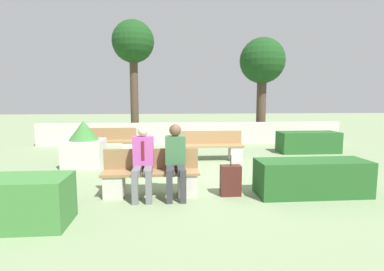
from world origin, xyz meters
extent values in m
plane|color=gray|center=(0.00, 0.00, 0.00)|extent=(60.00, 60.00, 0.00)
cube|color=beige|center=(0.00, 4.93, 0.44)|extent=(12.26, 0.30, 0.87)
cube|color=#937047|center=(-1.36, -1.54, 0.45)|extent=(1.83, 0.44, 0.05)
cube|color=#937047|center=(-1.36, -1.30, 0.67)|extent=(1.83, 0.04, 0.40)
cube|color=beige|center=(-2.05, -1.54, 0.21)|extent=(0.36, 0.40, 0.42)
cube|color=beige|center=(-0.67, -1.54, 0.21)|extent=(0.36, 0.40, 0.42)
cube|color=#937047|center=(-2.93, 2.80, 0.45)|extent=(1.69, 0.44, 0.05)
cube|color=#937047|center=(-2.93, 3.04, 0.67)|extent=(1.69, 0.04, 0.40)
cube|color=beige|center=(-3.54, 2.80, 0.21)|extent=(0.36, 0.40, 0.42)
cube|color=beige|center=(-2.31, 2.80, 0.21)|extent=(0.36, 0.40, 0.42)
cube|color=#937047|center=(0.27, 1.61, 0.45)|extent=(1.90, 0.44, 0.05)
cube|color=#937047|center=(0.27, 1.85, 0.67)|extent=(1.90, 0.04, 0.40)
cube|color=beige|center=(-0.45, 1.61, 0.21)|extent=(0.36, 0.40, 0.42)
cube|color=beige|center=(0.99, 1.61, 0.21)|extent=(0.36, 0.40, 0.42)
cube|color=slate|center=(-1.59, -1.75, 0.54)|extent=(0.14, 0.46, 0.13)
cube|color=slate|center=(-1.39, -1.75, 0.54)|extent=(0.14, 0.46, 0.13)
cube|color=slate|center=(-1.61, -1.98, 0.30)|extent=(0.11, 0.11, 0.60)
cube|color=slate|center=(-1.37, -1.98, 0.30)|extent=(0.11, 0.11, 0.60)
cube|color=#B74C9E|center=(-1.49, -1.51, 0.87)|extent=(0.38, 0.22, 0.54)
sphere|color=beige|center=(-1.49, -1.53, 1.24)|extent=(0.19, 0.19, 0.19)
cube|color=maroon|center=(-1.49, -1.63, 0.89)|extent=(0.06, 0.01, 0.35)
cube|color=#333338|center=(-0.99, -1.75, 0.54)|extent=(0.14, 0.46, 0.13)
cube|color=#333338|center=(-0.79, -1.75, 0.54)|extent=(0.14, 0.46, 0.13)
cube|color=#333338|center=(-1.01, -1.98, 0.30)|extent=(0.11, 0.11, 0.60)
cube|color=#333338|center=(-0.77, -1.98, 0.30)|extent=(0.11, 0.11, 0.60)
cube|color=#3D6B42|center=(-0.89, -1.51, 0.87)|extent=(0.38, 0.22, 0.54)
sphere|color=brown|center=(-0.89, -1.53, 1.25)|extent=(0.23, 0.23, 0.23)
cube|color=#235623|center=(1.71, -1.74, 0.34)|extent=(2.11, 0.73, 0.68)
cube|color=#235623|center=(3.79, 2.71, 0.36)|extent=(2.02, 0.83, 0.71)
cube|color=#3D7A38|center=(-3.07, -2.74, 0.36)|extent=(1.18, 0.78, 0.72)
cube|color=beige|center=(-3.31, 1.19, 0.36)|extent=(1.02, 1.02, 0.72)
cone|color=#387533|center=(-3.31, 1.19, 0.99)|extent=(0.80, 0.80, 0.53)
cube|color=#471E19|center=(0.15, -1.63, 0.29)|extent=(0.38, 0.23, 0.58)
cylinder|color=#333338|center=(0.15, -1.63, 0.68)|extent=(0.02, 0.02, 0.20)
cylinder|color=#473828|center=(-2.42, 5.91, 1.87)|extent=(0.34, 0.34, 3.73)
sphere|color=#194219|center=(-2.42, 5.91, 4.22)|extent=(1.75, 1.75, 1.75)
cylinder|color=#473828|center=(3.08, 5.77, 1.47)|extent=(0.41, 0.41, 2.94)
sphere|color=#194219|center=(3.08, 5.77, 3.47)|extent=(1.95, 1.95, 1.95)
camera|label=1|loc=(-1.04, -7.11, 1.84)|focal=28.00mm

